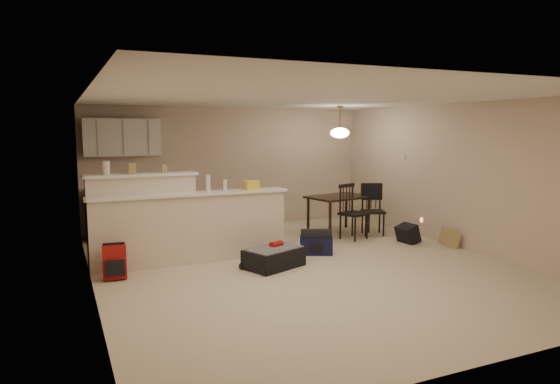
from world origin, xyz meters
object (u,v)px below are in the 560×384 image
dining_table (339,200)px  dining_chair_near (354,212)px  pendant_lamp (340,132)px  red_backpack (114,262)px  black_daypack (408,234)px  navy_duffel (316,245)px  dining_chair_far (373,210)px  suitcase (274,258)px

dining_table → dining_chair_near: dining_chair_near is taller
pendant_lamp → red_backpack: pendant_lamp is taller
red_backpack → dining_table: bearing=21.9°
black_daypack → navy_duffel: bearing=87.8°
dining_chair_far → suitcase: bearing=-131.8°
suitcase → navy_duffel: bearing=3.1°
dining_chair_near → red_backpack: bearing=170.2°
black_daypack → dining_chair_near: bearing=44.0°
navy_duffel → black_daypack: (1.90, 0.04, 0.02)m
dining_table → dining_chair_near: size_ratio=1.30×
pendant_lamp → black_daypack: (0.70, -1.26, -1.83)m
dining_table → dining_chair_far: 0.69m
navy_duffel → dining_chair_near: bearing=56.2°
dining_table → dining_chair_far: bearing=-49.9°
dining_chair_far → red_backpack: 5.02m
suitcase → dining_table: bearing=17.0°
dining_chair_far → red_backpack: bearing=-147.0°
dining_table → dining_chair_far: dining_chair_far is taller
dining_chair_far → black_daypack: (0.17, -0.85, -0.33)m
pendant_lamp → dining_chair_far: 1.65m
dining_chair_near → dining_chair_far: dining_chair_near is taller
red_backpack → pendant_lamp: bearing=21.9°
pendant_lamp → dining_chair_near: pendant_lamp is taller
dining_chair_far → suitcase: dining_chair_far is taller
navy_duffel → black_daypack: size_ratio=1.44×
red_backpack → black_daypack: bearing=5.8°
dining_chair_near → suitcase: dining_chair_near is taller
pendant_lamp → suitcase: 3.33m
dining_table → suitcase: dining_table is taller
pendant_lamp → red_backpack: size_ratio=1.32×
pendant_lamp → dining_chair_near: size_ratio=0.60×
dining_table → dining_chair_far: (0.53, -0.41, -0.17)m
suitcase → navy_duffel: 1.06m
pendant_lamp → dining_chair_far: pendant_lamp is taller
dining_table → suitcase: 2.82m
pendant_lamp → red_backpack: (-4.39, -1.38, -1.76)m
dining_chair_far → red_backpack: size_ratio=2.08×
dining_chair_far → navy_duffel: bearing=-131.0°
suitcase → navy_duffel: size_ratio=1.60×
red_backpack → navy_duffel: red_backpack is taller
suitcase → black_daypack: size_ratio=2.29×
dining_chair_near → red_backpack: 4.45m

